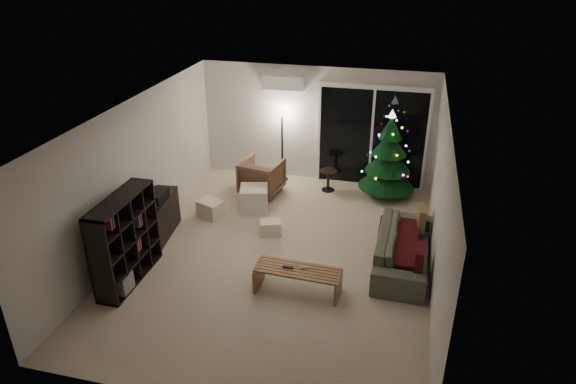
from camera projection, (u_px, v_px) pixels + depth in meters
name	position (u px, v px, depth m)	size (l,w,h in m)	color
room	(322.00, 168.00, 9.48)	(6.50, 7.51, 2.60)	beige
bookshelf	(115.00, 238.00, 7.83)	(0.36, 1.42, 1.42)	black
media_cabinet	(157.00, 218.00, 9.13)	(0.44, 1.17, 0.73)	black
stereo	(154.00, 195.00, 8.94)	(0.37, 0.44, 0.16)	black
armchair	(262.00, 177.00, 10.71)	(0.79, 0.81, 0.74)	brown
ottoman	(254.00, 199.00, 10.08)	(0.53, 0.53, 0.48)	beige
cardboard_box_a	(211.00, 209.00, 9.86)	(0.45, 0.34, 0.32)	#F0E0C4
cardboard_box_b	(270.00, 228.00, 9.27)	(0.38, 0.28, 0.26)	#F0E0C4
side_table	(328.00, 180.00, 10.87)	(0.37, 0.37, 0.46)	black
floor_lamp	(282.00, 147.00, 11.13)	(0.25, 0.25, 1.56)	black
sofa	(403.00, 248.00, 8.33)	(2.08, 0.81, 0.61)	#575B51
sofa_throw	(398.00, 240.00, 8.29)	(0.65, 1.50, 0.05)	#4A1316
cushion_a	(421.00, 218.00, 8.74)	(0.12, 0.40, 0.40)	#A9854E
cushion_b	(420.00, 259.00, 7.60)	(0.12, 0.40, 0.40)	#4A1316
coffee_table	(298.00, 280.00, 7.71)	(1.29, 0.45, 0.41)	brown
remote_a	(288.00, 267.00, 7.65)	(0.16, 0.05, 0.02)	black
remote_b	(305.00, 268.00, 7.64)	(0.15, 0.04, 0.02)	slate
christmas_tree	(389.00, 154.00, 10.35)	(1.15, 1.15, 1.86)	black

